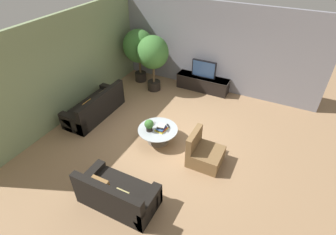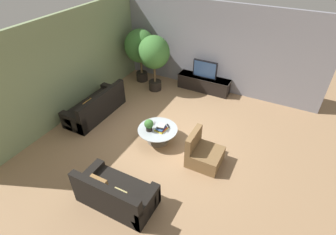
# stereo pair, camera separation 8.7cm
# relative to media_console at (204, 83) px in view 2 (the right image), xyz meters

# --- Properties ---
(ground_plane) EXTENTS (24.00, 24.00, 0.00)m
(ground_plane) POSITION_rel_media_console_xyz_m (0.08, -2.94, -0.27)
(ground_plane) COLOR #9E7A56
(back_wall_stone) EXTENTS (7.40, 0.12, 3.00)m
(back_wall_stone) POSITION_rel_media_console_xyz_m (0.08, 0.32, 1.23)
(back_wall_stone) COLOR gray
(back_wall_stone) RESTS_ON ground
(side_wall_left) EXTENTS (0.12, 7.40, 3.00)m
(side_wall_left) POSITION_rel_media_console_xyz_m (-3.18, -2.74, 1.23)
(side_wall_left) COLOR gray
(side_wall_left) RESTS_ON ground
(media_console) EXTENTS (1.88, 0.50, 0.52)m
(media_console) POSITION_rel_media_console_xyz_m (0.00, 0.00, 0.00)
(media_console) COLOR black
(media_console) RESTS_ON ground
(television) EXTENTS (0.86, 0.13, 0.61)m
(television) POSITION_rel_media_console_xyz_m (-0.00, -0.00, 0.55)
(television) COLOR black
(television) RESTS_ON media_console
(coffee_table) EXTENTS (1.08, 1.08, 0.42)m
(coffee_table) POSITION_rel_media_console_xyz_m (-0.10, -3.20, 0.03)
(coffee_table) COLOR #756656
(coffee_table) RESTS_ON ground
(couch_by_wall) EXTENTS (0.84, 2.05, 0.84)m
(couch_by_wall) POSITION_rel_media_console_xyz_m (-2.42, -2.99, 0.01)
(couch_by_wall) COLOR black
(couch_by_wall) RESTS_ON ground
(couch_near_entry) EXTENTS (1.65, 0.84, 0.84)m
(couch_near_entry) POSITION_rel_media_console_xyz_m (0.10, -5.36, 0.01)
(couch_near_entry) COLOR black
(couch_near_entry) RESTS_ON ground
(armchair_wicker) EXTENTS (0.80, 0.76, 0.86)m
(armchair_wicker) POSITION_rel_media_console_xyz_m (1.29, -3.39, 0.00)
(armchair_wicker) COLOR brown
(armchair_wicker) RESTS_ON ground
(potted_palm_tall) EXTENTS (1.11, 1.11, 1.96)m
(potted_palm_tall) POSITION_rel_media_console_xyz_m (-2.37, -0.38, 1.05)
(potted_palm_tall) COLOR black
(potted_palm_tall) RESTS_ON ground
(potted_palm_corner) EXTENTS (1.06, 1.06, 1.98)m
(potted_palm_corner) POSITION_rel_media_console_xyz_m (-1.58, -0.76, 1.08)
(potted_palm_corner) COLOR black
(potted_palm_corner) RESTS_ON ground
(potted_plant_tabletop) EXTENTS (0.25, 0.25, 0.34)m
(potted_plant_tabletop) POSITION_rel_media_console_xyz_m (-0.27, -3.35, 0.34)
(potted_plant_tabletop) COLOR black
(potted_plant_tabletop) RESTS_ON coffee_table
(book_stack) EXTENTS (0.28, 0.34, 0.15)m
(book_stack) POSITION_rel_media_console_xyz_m (0.00, -3.18, 0.21)
(book_stack) COLOR gold
(book_stack) RESTS_ON coffee_table
(remote_black) EXTENTS (0.15, 0.14, 0.02)m
(remote_black) POSITION_rel_media_console_xyz_m (0.10, -2.96, 0.16)
(remote_black) COLOR black
(remote_black) RESTS_ON coffee_table
(remote_silver) EXTENTS (0.08, 0.16, 0.02)m
(remote_silver) POSITION_rel_media_console_xyz_m (-0.31, -3.04, 0.16)
(remote_silver) COLOR gray
(remote_silver) RESTS_ON coffee_table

